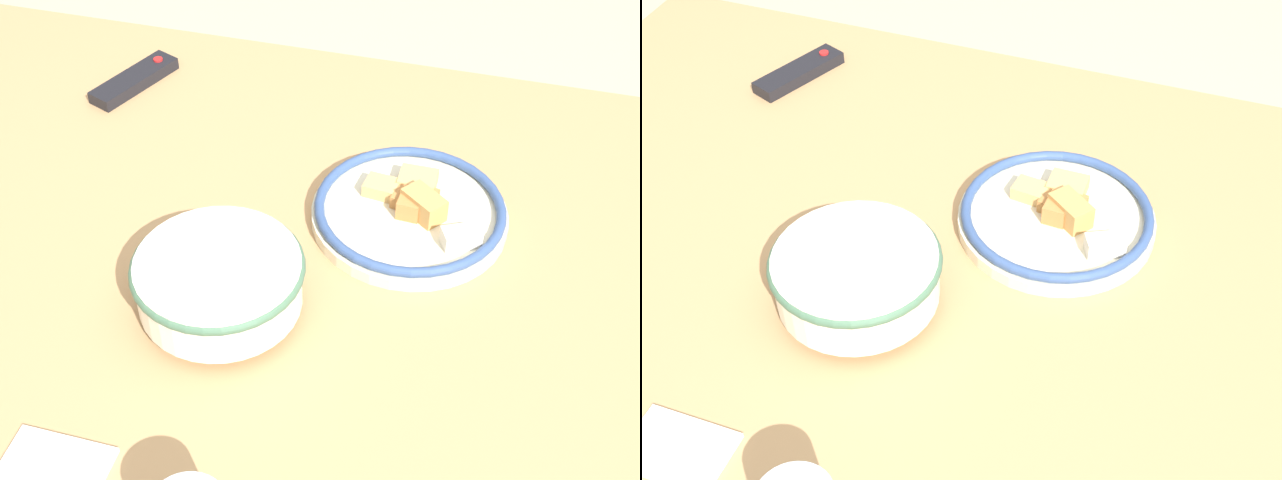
{
  "view_description": "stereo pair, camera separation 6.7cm",
  "coord_description": "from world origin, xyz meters",
  "views": [
    {
      "loc": [
        0.19,
        -0.77,
        1.57
      ],
      "look_at": [
        -0.03,
        0.03,
        0.77
      ],
      "focal_mm": 50.0,
      "sensor_mm": 36.0,
      "label": 1
    },
    {
      "loc": [
        0.25,
        -0.75,
        1.57
      ],
      "look_at": [
        -0.03,
        0.03,
        0.77
      ],
      "focal_mm": 50.0,
      "sensor_mm": 36.0,
      "label": 2
    }
  ],
  "objects": [
    {
      "name": "food_plate",
      "position": [
        0.07,
        0.15,
        0.75
      ],
      "size": [
        0.27,
        0.27,
        0.05
      ],
      "color": "beige",
      "rests_on": "dining_table"
    },
    {
      "name": "noodle_bowl",
      "position": [
        -0.13,
        -0.08,
        0.78
      ],
      "size": [
        0.21,
        0.21,
        0.08
      ],
      "color": "silver",
      "rests_on": "dining_table"
    },
    {
      "name": "dining_table",
      "position": [
        0.0,
        0.0,
        0.66
      ],
      "size": [
        1.58,
        1.08,
        0.73
      ],
      "color": "tan",
      "rests_on": "ground_plane"
    },
    {
      "name": "folded_napkin",
      "position": [
        -0.22,
        -0.34,
        0.73
      ],
      "size": [
        0.12,
        0.08,
        0.01
      ],
      "color": "white",
      "rests_on": "dining_table"
    },
    {
      "name": "tv_remote",
      "position": [
        -0.43,
        0.35,
        0.74
      ],
      "size": [
        0.1,
        0.17,
        0.02
      ],
      "rotation": [
        0.0,
        0.0,
        5.9
      ],
      "color": "black",
      "rests_on": "dining_table"
    }
  ]
}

